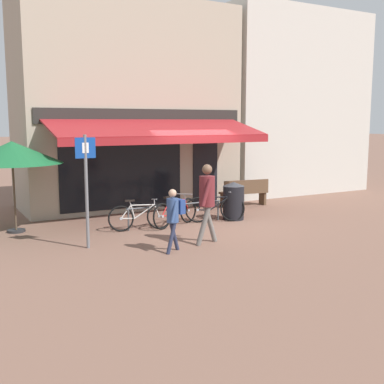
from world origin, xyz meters
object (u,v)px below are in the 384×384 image
bicycle_red (175,212)px  bicycle_black (215,208)px  pedestrian_adult (207,195)px  litter_bin (233,201)px  bicycle_silver (140,216)px  cafe_parasol (12,153)px  pedestrian_child (174,212)px  park_bench (244,192)px  parking_sign (86,180)px

bicycle_red → bicycle_black: bicycle_black is taller
pedestrian_adult → litter_bin: pedestrian_adult is taller
bicycle_silver → cafe_parasol: size_ratio=0.67×
pedestrian_child → park_bench: size_ratio=0.83×
bicycle_silver → park_bench: park_bench is taller
pedestrian_child → park_bench: 5.92m
bicycle_black → cafe_parasol: 5.43m
pedestrian_adult → park_bench: bearing=-127.6°
pedestrian_adult → park_bench: size_ratio=1.11×
bicycle_black → pedestrian_adult: pedestrian_adult is taller
litter_bin → cafe_parasol: bearing=166.8°
cafe_parasol → park_bench: cafe_parasol is taller
parking_sign → bicycle_silver: bearing=32.9°
bicycle_silver → pedestrian_child: 2.32m
park_bench → bicycle_black: bearing=-136.2°
bicycle_black → park_bench: park_bench is taller
bicycle_black → pedestrian_adult: 2.51m
pedestrian_adult → parking_sign: 2.66m
bicycle_red → bicycle_black: (1.20, -0.05, 0.00)m
pedestrian_child → park_bench: bearing=-151.5°
bicycle_silver → bicycle_red: bicycle_red is taller
bicycle_black → pedestrian_adult: bearing=-106.5°
park_bench → bicycle_silver: bearing=-153.6°
pedestrian_child → litter_bin: bearing=-155.3°
bicycle_black → bicycle_silver: bearing=-161.8°
pedestrian_child → pedestrian_adult: bearing=-176.4°
parking_sign → cafe_parasol: bearing=115.3°
pedestrian_adult → pedestrian_child: size_ratio=1.34×
litter_bin → park_bench: size_ratio=0.65×
pedestrian_child → parking_sign: size_ratio=0.55×
bicycle_red → litter_bin: size_ratio=1.55×
cafe_parasol → pedestrian_adult: bearing=-42.4°
pedestrian_adult → park_bench: pedestrian_adult is taller
bicycle_black → litter_bin: 0.64m
pedestrian_child → parking_sign: bearing=-49.8°
litter_bin → parking_sign: 4.73m
bicycle_black → cafe_parasol: size_ratio=0.67×
bicycle_black → pedestrian_child: (-2.38, -2.21, 0.48)m
bicycle_red → park_bench: (3.32, 1.57, 0.10)m
bicycle_silver → parking_sign: (-1.68, -1.09, 1.16)m
bicycle_black → park_bench: bearing=56.9°
bicycle_black → litter_bin: size_ratio=1.53×
bicycle_silver → bicycle_black: (2.20, -0.05, 0.02)m
bicycle_silver → parking_sign: size_ratio=0.66×
litter_bin → cafe_parasol: size_ratio=0.44×
bicycle_red → parking_sign: (-2.69, -1.08, 1.14)m
pedestrian_child → bicycle_silver: bearing=-106.4°
pedestrian_adult → litter_bin: 2.88m
bicycle_silver → bicycle_black: bearing=9.5°
pedestrian_child → parking_sign: 2.02m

